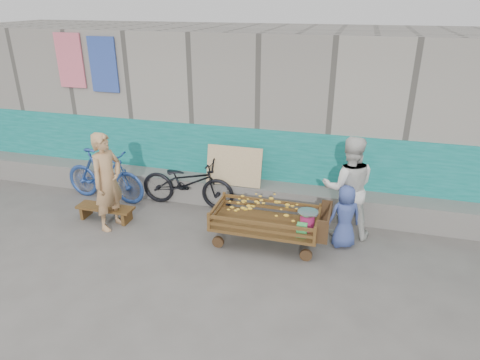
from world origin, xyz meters
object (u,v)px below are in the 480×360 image
(bench, at_px, (106,210))
(bicycle_blue, at_px, (104,176))
(vendor_man, at_px, (108,182))
(woman, at_px, (348,188))
(child, at_px, (345,217))
(bicycle_dark, at_px, (187,182))
(banana_cart, at_px, (264,214))

(bench, xyz_separation_m, bicycle_blue, (-0.41, 0.70, 0.31))
(vendor_man, bearing_deg, woman, -65.44)
(bench, xyz_separation_m, child, (3.98, 0.25, 0.32))
(bench, relative_size, vendor_man, 0.61)
(bicycle_blue, bearing_deg, bicycle_dark, -78.49)
(bicycle_dark, bearing_deg, vendor_man, 138.48)
(bench, relative_size, woman, 0.60)
(vendor_man, relative_size, child, 1.63)
(vendor_man, height_order, child, vendor_man)
(banana_cart, bearing_deg, vendor_man, -176.54)
(bench, bearing_deg, woman, 8.43)
(child, bearing_deg, bench, -19.66)
(bicycle_blue, bearing_deg, woman, -87.18)
(vendor_man, relative_size, bicycle_dark, 0.94)
(banana_cart, xyz_separation_m, child, (1.19, 0.27, -0.01))
(bench, height_order, woman, woman)
(banana_cart, relative_size, child, 1.77)
(bench, distance_m, child, 4.00)
(woman, bearing_deg, bench, 0.04)
(banana_cart, xyz_separation_m, vendor_man, (-2.55, -0.15, 0.31))
(banana_cart, distance_m, bicycle_dark, 1.87)
(bench, relative_size, bicycle_blue, 0.60)
(vendor_man, xyz_separation_m, woman, (3.74, 0.77, 0.01))
(bicycle_blue, bearing_deg, banana_cart, -98.51)
(bench, bearing_deg, vendor_man, -37.32)
(bicycle_dark, bearing_deg, banana_cart, -120.63)
(child, relative_size, bicycle_dark, 0.57)
(bench, height_order, child, child)
(bench, relative_size, bicycle_dark, 0.57)
(woman, relative_size, child, 1.66)
(bench, distance_m, woman, 4.07)
(vendor_man, distance_m, woman, 3.82)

